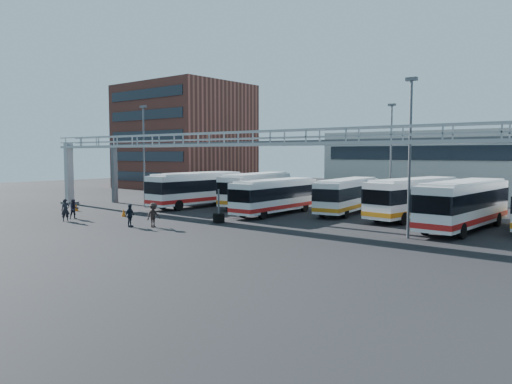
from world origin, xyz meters
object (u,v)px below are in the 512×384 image
Objects in this scene: bus_4 at (275,195)px; light_pole_left at (144,151)px; cone_left at (76,208)px; tire_stack at (219,217)px; light_pole_mid at (410,149)px; light_pole_back at (391,150)px; bus_7 at (464,203)px; cone_right at (124,213)px; bus_1 at (199,185)px; pedestrian_d at (130,216)px; bus_2 at (198,188)px; pedestrian_b at (74,209)px; bus_5 at (348,194)px; pedestrian_a at (65,210)px; bus_3 at (256,188)px; bus_6 at (414,197)px; pedestrian_c at (153,215)px.

light_pole_left is at bearing -168.10° from bus_4.
cone_left is 16.20m from tire_stack.
light_pole_mid is (28.00, -1.00, 0.00)m from light_pole_left.
light_pole_back is 0.87× the size of bus_7.
bus_1 is at bearing 111.86° from cone_right.
bus_1 is 21.63m from pedestrian_d.
light_pole_mid reaches higher than bus_2.
bus_4 is at bearing -25.89° from pedestrian_b.
light_pole_back is at bearing 11.49° from bus_1.
pedestrian_b is (-15.88, -17.66, -0.93)m from bus_5.
pedestrian_a is at bearing -123.76° from light_pole_back.
cone_right is (4.60, -5.89, -5.40)m from light_pole_left.
bus_4 reaches higher than pedestrian_a.
bus_4 is at bearing -34.36° from pedestrian_d.
light_pole_mid is 5.98× the size of pedestrian_d.
tire_stack is (-6.37, -17.50, -5.28)m from light_pole_back.
cone_right is at bearing -142.82° from bus_5.
bus_1 reaches higher than pedestrian_a.
light_pole_back reaches higher than bus_1.
light_pole_back is at bearing 42.17° from cone_left.
light_pole_mid is 21.87m from bus_3.
light_pole_mid reaches higher than bus_6.
bus_2 is (-24.09, 4.67, -3.81)m from light_pole_mid.
pedestrian_b is 0.90× the size of pedestrian_c.
pedestrian_c is at bearing -19.03° from cone_right.
pedestrian_b is at bearing -133.81° from bus_6.
pedestrian_c reaches higher than cone_right.
bus_3 is 6.74× the size of pedestrian_d.
cone_left is (-32.07, -10.87, -1.61)m from bus_7.
bus_5 is 12.79m from tire_stack.
bus_6 is 0.98× the size of bus_7.
cone_right is (1.09, 4.78, -0.58)m from pedestrian_a.
cone_right is at bearing 70.14° from pedestrian_c.
pedestrian_a is at bearing -147.19° from bus_7.
bus_3 is 21.64m from bus_7.
bus_2 is 15.33m from bus_5.
pedestrian_a is at bearing -136.68° from bus_5.
bus_7 reaches higher than cone_left.
light_pole_back is 3.85× the size of tire_stack.
pedestrian_b is 2.46× the size of cone_left.
pedestrian_a is (3.52, -10.66, -4.82)m from light_pole_left.
bus_3 is at bearing 74.73° from cone_right.
bus_5 reaches higher than tire_stack.
bus_5 is (19.91, -0.77, -0.05)m from bus_1.
light_pole_mid is 0.96× the size of bus_5.
tire_stack is (15.01, -12.52, -1.35)m from bus_1.
bus_3 is at bearing 52.61° from cone_left.
bus_3 is 0.98× the size of bus_7.
light_pole_back is at bearing -40.76° from pedestrian_d.
bus_4 reaches higher than cone_right.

